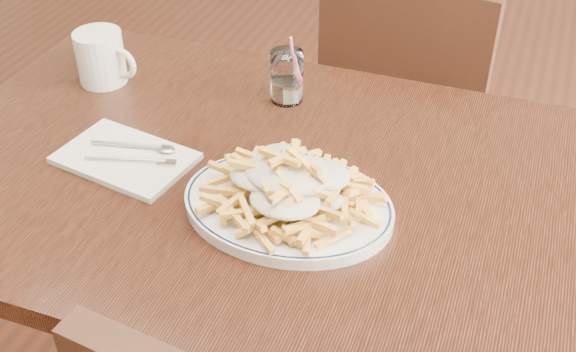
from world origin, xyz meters
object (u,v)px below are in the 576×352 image
at_px(table, 260,207).
at_px(loaded_fries, 288,179).
at_px(water_glass, 287,80).
at_px(coffee_mug, 102,58).
at_px(chair_far, 408,112).
at_px(fries_plate, 288,205).

distance_m(table, loaded_fries, 0.18).
relative_size(table, water_glass, 8.56).
bearing_deg(coffee_mug, loaded_fries, -27.88).
relative_size(chair_far, coffee_mug, 6.51).
height_order(chair_far, coffee_mug, chair_far).
xyz_separation_m(chair_far, water_glass, (-0.17, -0.43, 0.29)).
height_order(loaded_fries, coffee_mug, coffee_mug).
height_order(chair_far, loaded_fries, chair_far).
relative_size(chair_far, water_glass, 6.31).
bearing_deg(loaded_fries, coffee_mug, 152.12).
distance_m(table, chair_far, 0.71).
height_order(table, coffee_mug, coffee_mug).
xyz_separation_m(chair_far, fries_plate, (-0.05, -0.76, 0.26)).
bearing_deg(coffee_mug, chair_far, 42.03).
xyz_separation_m(fries_plate, loaded_fries, (-0.00, 0.00, 0.05)).
bearing_deg(chair_far, loaded_fries, -93.95).
height_order(chair_far, water_glass, water_glass).
bearing_deg(coffee_mug, fries_plate, -27.88).
xyz_separation_m(table, fries_plate, (0.08, -0.08, 0.09)).
xyz_separation_m(table, chair_far, (0.13, 0.67, -0.17)).
relative_size(fries_plate, loaded_fries, 1.45).
height_order(chair_far, fries_plate, chair_far).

